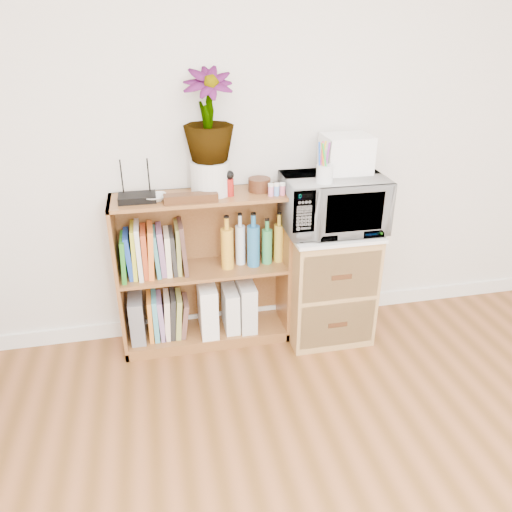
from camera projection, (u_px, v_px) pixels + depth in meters
name	position (u px, v px, depth m)	size (l,w,h in m)	color
skirting_board	(256.00, 313.00, 3.34)	(4.00, 0.02, 0.10)	white
bookshelf	(204.00, 272.00, 2.96)	(1.00, 0.30, 0.95)	brown
wicker_unit	(327.00, 283.00, 3.09)	(0.50, 0.45, 0.70)	#9E7542
microwave	(333.00, 203.00, 2.85)	(0.57, 0.39, 0.32)	silver
pen_cup	(325.00, 174.00, 2.66)	(0.09, 0.09, 0.10)	silver
small_appliance	(346.00, 154.00, 2.83)	(0.27, 0.22, 0.21)	white
router	(137.00, 198.00, 2.67)	(0.20, 0.14, 0.04)	black
white_bowl	(155.00, 198.00, 2.68)	(0.13, 0.13, 0.03)	silver
plant_pot	(211.00, 177.00, 2.74)	(0.22, 0.22, 0.19)	silver
potted_plant	(208.00, 116.00, 2.60)	(0.27, 0.27, 0.48)	#336F2C
trinket_box	(191.00, 198.00, 2.65)	(0.29, 0.07, 0.05)	#38230F
kokeshi_doll	(230.00, 187.00, 2.73)	(0.04, 0.04, 0.10)	maroon
wooden_bowl	(259.00, 185.00, 2.81)	(0.13, 0.13, 0.07)	#3D2010
paint_jars	(277.00, 191.00, 2.74)	(0.11, 0.04, 0.06)	#CE728E
file_box	(137.00, 317.00, 3.00)	(0.08, 0.22, 0.28)	slate
magazine_holder_left	(207.00, 307.00, 3.06)	(0.10, 0.26, 0.33)	white
magazine_holder_mid	(231.00, 308.00, 3.10)	(0.09, 0.22, 0.27)	white
magazine_holder_right	(246.00, 304.00, 3.11)	(0.10, 0.24, 0.31)	silver
cookbooks	(154.00, 251.00, 2.84)	(0.37, 0.20, 0.31)	#237820
liquor_bottles	(259.00, 239.00, 2.95)	(0.46, 0.07, 0.32)	gold
lower_books	(167.00, 315.00, 3.04)	(0.25, 0.19, 0.28)	orange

